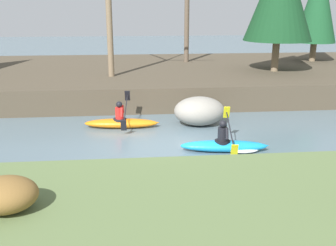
# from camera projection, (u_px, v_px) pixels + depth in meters

# --- Properties ---
(ground_plane) EXTENTS (90.00, 90.00, 0.00)m
(ground_plane) POSITION_uv_depth(u_px,v_px,m) (165.00, 146.00, 12.69)
(ground_plane) COLOR slate
(riverbank_far) EXTENTS (44.00, 11.44, 1.08)m
(riverbank_far) POSITION_uv_depth(u_px,v_px,m) (150.00, 77.00, 21.64)
(riverbank_far) COLOR #4C4233
(riverbank_far) RESTS_ON ground
(conifer_tree_centre) EXTENTS (2.41, 2.41, 5.77)m
(conifer_tree_centre) POSITION_uv_depth(u_px,v_px,m) (318.00, 2.00, 22.77)
(conifer_tree_centre) COLOR #7A664C
(conifer_tree_centre) RESTS_ON riverbank_far
(bare_tree_mid_upstream) EXTENTS (3.97, 3.92, 7.23)m
(bare_tree_mid_upstream) POSITION_uv_depth(u_px,v_px,m) (187.00, 2.00, 22.56)
(bare_tree_mid_upstream) COLOR brown
(bare_tree_mid_upstream) RESTS_ON riverbank_far
(shrub_clump_second) EXTENTS (1.19, 0.99, 0.64)m
(shrub_clump_second) POSITION_uv_depth(u_px,v_px,m) (5.00, 195.00, 7.08)
(shrub_clump_second) COLOR brown
(shrub_clump_second) RESTS_ON riverbank_near
(kayaker_lead) EXTENTS (2.79, 2.07, 1.20)m
(kayaker_lead) POSITION_uv_depth(u_px,v_px,m) (227.00, 145.00, 12.23)
(kayaker_lead) COLOR #1993D6
(kayaker_lead) RESTS_ON ground
(kayaker_middle) EXTENTS (2.79, 2.07, 1.20)m
(kayaker_middle) POSITION_uv_depth(u_px,v_px,m) (122.00, 122.00, 14.55)
(kayaker_middle) COLOR orange
(kayaker_middle) RESTS_ON ground
(boulder_midstream) EXTENTS (1.91, 1.50, 1.08)m
(boulder_midstream) POSITION_uv_depth(u_px,v_px,m) (199.00, 111.00, 14.81)
(boulder_midstream) COLOR gray
(boulder_midstream) RESTS_ON ground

